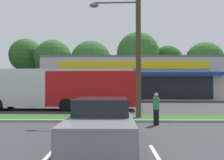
{
  "coord_description": "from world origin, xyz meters",
  "views": [
    {
      "loc": [
        1.66,
        0.14,
        1.95
      ],
      "look_at": [
        1.42,
        18.1,
        2.38
      ],
      "focal_mm": 37.74,
      "sensor_mm": 36.0,
      "label": 1
    }
  ],
  "objects": [
    {
      "name": "storefront_building",
      "position": [
        3.98,
        36.18,
        2.94
      ],
      "size": [
        24.0,
        13.71,
        5.87
      ],
      "color": "#BCB7AD",
      "rests_on": "ground_plane"
    },
    {
      "name": "curb_lip",
      "position": [
        0.0,
        12.78,
        0.06
      ],
      "size": [
        56.0,
        0.24,
        0.12
      ],
      "primitive_type": "cube",
      "color": "#99968C",
      "rests_on": "ground_plane"
    },
    {
      "name": "tree_right",
      "position": [
        11.74,
        45.49,
        6.63
      ],
      "size": [
        5.98,
        5.98,
        9.64
      ],
      "color": "#473323",
      "rests_on": "ground_plane"
    },
    {
      "name": "tree_mid",
      "position": [
        -2.84,
        43.6,
        6.44
      ],
      "size": [
        7.65,
        7.65,
        10.27
      ],
      "color": "#473323",
      "rests_on": "ground_plane"
    },
    {
      "name": "car_0",
      "position": [
        1.24,
        7.34,
        0.8
      ],
      "size": [
        1.93,
        4.67,
        1.56
      ],
      "rotation": [
        0.0,
        0.0,
        -1.57
      ],
      "color": "slate",
      "rests_on": "ground_plane"
    },
    {
      "name": "utility_pole",
      "position": [
        2.86,
        13.78,
        5.08
      ],
      "size": [
        3.03,
        2.4,
        9.48
      ],
      "color": "#4C3826",
      "rests_on": "ground_plane"
    },
    {
      "name": "tree_far_right",
      "position": [
        18.09,
        43.44,
        6.49
      ],
      "size": [
        6.91,
        6.91,
        9.95
      ],
      "color": "#473323",
      "rests_on": "ground_plane"
    },
    {
      "name": "tree_mid_right",
      "position": [
        5.82,
        43.03,
        7.84
      ],
      "size": [
        7.75,
        7.75,
        11.73
      ],
      "color": "#473323",
      "rests_on": "ground_plane"
    },
    {
      "name": "pedestrian_by_pole",
      "position": [
        3.69,
        11.85,
        0.8
      ],
      "size": [
        0.32,
        0.32,
        1.59
      ],
      "rotation": [
        0.0,
        0.0,
        1.82
      ],
      "color": "black",
      "rests_on": "ground_plane"
    },
    {
      "name": "car_2",
      "position": [
        -8.55,
        25.58,
        0.8
      ],
      "size": [
        4.45,
        2.02,
        1.57
      ],
      "color": "navy",
      "rests_on": "ground_plane"
    },
    {
      "name": "car_1",
      "position": [
        -2.05,
        25.56,
        0.75
      ],
      "size": [
        4.4,
        2.01,
        1.42
      ],
      "color": "black",
      "rests_on": "ground_plane"
    },
    {
      "name": "city_bus",
      "position": [
        -2.99,
        19.11,
        1.77
      ],
      "size": [
        12.67,
        2.94,
        3.25
      ],
      "rotation": [
        0.0,
        0.0,
        3.12
      ],
      "color": "#B71414",
      "rests_on": "ground_plane"
    },
    {
      "name": "tree_left",
      "position": [
        -15.64,
        45.43,
        7.84
      ],
      "size": [
        6.43,
        6.43,
        11.07
      ],
      "color": "#473323",
      "rests_on": "ground_plane"
    },
    {
      "name": "grass_median",
      "position": [
        0.0,
        14.0,
        0.06
      ],
      "size": [
        56.0,
        2.2,
        0.12
      ],
      "primitive_type": "cube",
      "color": "#2D5B23",
      "rests_on": "ground_plane"
    },
    {
      "name": "tree_mid_left",
      "position": [
        -9.67,
        42.76,
        6.95
      ],
      "size": [
        6.71,
        6.71,
        10.32
      ],
      "color": "#473323",
      "rests_on": "ground_plane"
    }
  ]
}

